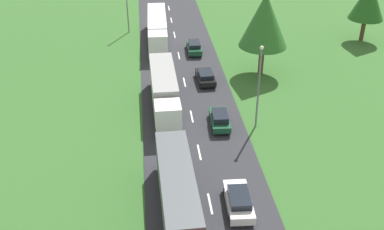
{
  "coord_description": "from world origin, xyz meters",
  "views": [
    {
      "loc": [
        -4.31,
        -8.63,
        23.98
      ],
      "look_at": [
        -0.32,
        28.41,
        2.15
      ],
      "focal_mm": 43.35,
      "sensor_mm": 36.0,
      "label": 1
    }
  ],
  "objects_px": {
    "truck_third": "(157,28)",
    "truck_lead": "(179,200)",
    "car_second": "(239,201)",
    "lamppost_second": "(259,83)",
    "car_fourth": "(206,76)",
    "car_fifth": "(194,47)",
    "truck_second": "(164,90)",
    "tree_oak": "(264,20)",
    "car_third": "(220,119)",
    "lamppost_third": "(127,4)",
    "tree_birch": "(369,0)"
  },
  "relations": [
    {
      "from": "car_fourth",
      "to": "truck_second",
      "type": "bearing_deg",
      "value": -132.61
    },
    {
      "from": "truck_lead",
      "to": "car_second",
      "type": "height_order",
      "value": "truck_lead"
    },
    {
      "from": "truck_second",
      "to": "lamppost_second",
      "type": "xyz_separation_m",
      "value": [
        8.68,
        -4.6,
        2.53
      ]
    },
    {
      "from": "truck_lead",
      "to": "truck_second",
      "type": "relative_size",
      "value": 1.14
    },
    {
      "from": "car_second",
      "to": "car_fifth",
      "type": "relative_size",
      "value": 1.02
    },
    {
      "from": "lamppost_second",
      "to": "car_fifth",
      "type": "bearing_deg",
      "value": 101.65
    },
    {
      "from": "lamppost_second",
      "to": "lamppost_third",
      "type": "bearing_deg",
      "value": 114.4
    },
    {
      "from": "tree_oak",
      "to": "car_third",
      "type": "bearing_deg",
      "value": -120.62
    },
    {
      "from": "truck_second",
      "to": "car_fifth",
      "type": "distance_m",
      "value": 15.37
    },
    {
      "from": "car_second",
      "to": "lamppost_third",
      "type": "distance_m",
      "value": 40.62
    },
    {
      "from": "truck_third",
      "to": "truck_lead",
      "type": "bearing_deg",
      "value": -89.96
    },
    {
      "from": "car_fourth",
      "to": "car_fifth",
      "type": "height_order",
      "value": "car_fifth"
    },
    {
      "from": "car_fourth",
      "to": "tree_oak",
      "type": "distance_m",
      "value": 9.25
    },
    {
      "from": "truck_lead",
      "to": "truck_third",
      "type": "height_order",
      "value": "truck_lead"
    },
    {
      "from": "car_second",
      "to": "lamppost_third",
      "type": "height_order",
      "value": "lamppost_third"
    },
    {
      "from": "truck_second",
      "to": "truck_third",
      "type": "distance_m",
      "value": 18.86
    },
    {
      "from": "truck_second",
      "to": "tree_birch",
      "type": "height_order",
      "value": "tree_birch"
    },
    {
      "from": "truck_second",
      "to": "truck_third",
      "type": "height_order",
      "value": "truck_second"
    },
    {
      "from": "car_third",
      "to": "lamppost_third",
      "type": "xyz_separation_m",
      "value": [
        -9.13,
        27.52,
        3.41
      ]
    },
    {
      "from": "car_third",
      "to": "tree_birch",
      "type": "bearing_deg",
      "value": 41.28
    },
    {
      "from": "car_third",
      "to": "tree_birch",
      "type": "height_order",
      "value": "tree_birch"
    },
    {
      "from": "car_third",
      "to": "car_fourth",
      "type": "bearing_deg",
      "value": 90.62
    },
    {
      "from": "truck_second",
      "to": "car_fourth",
      "type": "bearing_deg",
      "value": 47.39
    },
    {
      "from": "tree_oak",
      "to": "truck_third",
      "type": "bearing_deg",
      "value": 135.77
    },
    {
      "from": "truck_second",
      "to": "car_second",
      "type": "height_order",
      "value": "truck_second"
    },
    {
      "from": "truck_lead",
      "to": "lamppost_second",
      "type": "relative_size",
      "value": 1.68
    },
    {
      "from": "truck_lead",
      "to": "car_fourth",
      "type": "relative_size",
      "value": 3.36
    },
    {
      "from": "tree_oak",
      "to": "car_fourth",
      "type": "bearing_deg",
      "value": -165.38
    },
    {
      "from": "truck_lead",
      "to": "tree_oak",
      "type": "height_order",
      "value": "tree_oak"
    },
    {
      "from": "truck_lead",
      "to": "car_fifth",
      "type": "xyz_separation_m",
      "value": [
        4.61,
        31.67,
        -1.25
      ]
    },
    {
      "from": "truck_third",
      "to": "tree_birch",
      "type": "bearing_deg",
      "value": -4.92
    },
    {
      "from": "truck_lead",
      "to": "lamppost_second",
      "type": "distance_m",
      "value": 15.38
    },
    {
      "from": "car_third",
      "to": "tree_oak",
      "type": "relative_size",
      "value": 0.44
    },
    {
      "from": "truck_third",
      "to": "car_fifth",
      "type": "relative_size",
      "value": 3.12
    },
    {
      "from": "truck_lead",
      "to": "tree_birch",
      "type": "bearing_deg",
      "value": 49.58
    },
    {
      "from": "truck_second",
      "to": "car_fourth",
      "type": "xyz_separation_m",
      "value": [
        5.05,
        5.49,
        -1.37
      ]
    },
    {
      "from": "car_second",
      "to": "car_fourth",
      "type": "distance_m",
      "value": 21.75
    },
    {
      "from": "lamppost_second",
      "to": "tree_oak",
      "type": "bearing_deg",
      "value": 74.51
    },
    {
      "from": "truck_lead",
      "to": "car_fourth",
      "type": "height_order",
      "value": "truck_lead"
    },
    {
      "from": "truck_second",
      "to": "lamppost_second",
      "type": "relative_size",
      "value": 1.47
    },
    {
      "from": "car_third",
      "to": "lamppost_second",
      "type": "relative_size",
      "value": 0.51
    },
    {
      "from": "car_third",
      "to": "lamppost_third",
      "type": "height_order",
      "value": "lamppost_third"
    },
    {
      "from": "tree_oak",
      "to": "tree_birch",
      "type": "bearing_deg",
      "value": 28.64
    },
    {
      "from": "truck_second",
      "to": "car_third",
      "type": "bearing_deg",
      "value": -39.37
    },
    {
      "from": "car_second",
      "to": "car_third",
      "type": "relative_size",
      "value": 1.06
    },
    {
      "from": "car_second",
      "to": "lamppost_second",
      "type": "distance_m",
      "value": 12.91
    },
    {
      "from": "truck_third",
      "to": "lamppost_second",
      "type": "relative_size",
      "value": 1.66
    },
    {
      "from": "car_second",
      "to": "car_fourth",
      "type": "height_order",
      "value": "car_second"
    },
    {
      "from": "truck_third",
      "to": "lamppost_second",
      "type": "xyz_separation_m",
      "value": [
        8.59,
        -23.46,
        2.61
      ]
    },
    {
      "from": "car_fourth",
      "to": "car_fifth",
      "type": "xyz_separation_m",
      "value": [
        -0.32,
        9.08,
        0.05
      ]
    }
  ]
}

